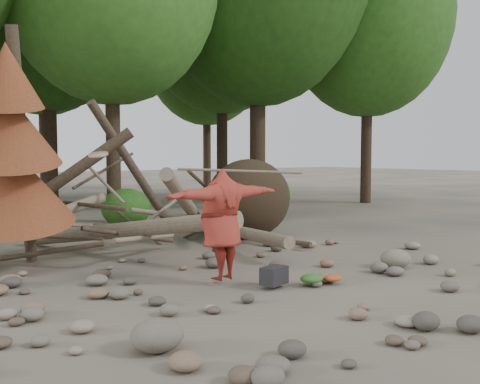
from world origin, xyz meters
TOP-DOWN VIEW (x-y plane):
  - ground at (0.00, 0.00)m, footprint 120.00×120.00m
  - deadfall_pile at (2.02, 4.24)m, footprint 8.55×5.24m
  - dead_conifer at (-3.12, 3.37)m, footprint 2.06×2.16m
  - bush_mid at (0.80, 7.80)m, footprint 1.40×1.40m
  - bush_right at (5.00, 7.00)m, footprint 2.00×2.00m
  - frisbee_thrower at (-0.63, 0.61)m, footprint 3.33×0.74m
  - backpack at (-0.10, -0.07)m, footprint 0.48×0.38m
  - cloth_green at (0.47, -0.33)m, footprint 0.39×0.32m
  - cloth_orange at (0.82, -0.44)m, footprint 0.30×0.25m
  - boulder_front_left at (-2.80, -1.47)m, footprint 0.58×0.53m
  - boulder_mid_right at (2.68, -0.19)m, footprint 0.58×0.52m

SIDE VIEW (x-z plane):
  - ground at x=0.00m, z-range 0.00..0.00m
  - cloth_orange at x=0.82m, z-range 0.00..0.11m
  - cloth_green at x=0.47m, z-range 0.00..0.15m
  - backpack at x=-0.10m, z-range 0.00..0.28m
  - boulder_mid_right at x=2.68m, z-range 0.00..0.35m
  - boulder_front_left at x=-2.80m, z-range 0.00..0.35m
  - bush_mid at x=0.80m, z-range 0.00..1.12m
  - bush_right at x=5.00m, z-range 0.00..1.60m
  - deadfall_pile at x=2.02m, z-range -0.70..2.60m
  - frisbee_thrower at x=-0.63m, z-range -0.06..2.01m
  - dead_conifer at x=-3.12m, z-range -0.06..4.29m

